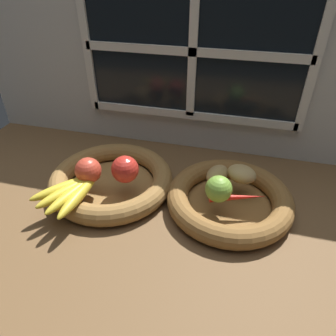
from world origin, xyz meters
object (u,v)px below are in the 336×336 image
apple_red_front (88,170)px  lime_near (219,189)px  potato_back (242,174)px  fruit_bowl_right (229,199)px  fruit_bowl_left (112,180)px  banana_bunch_front (71,191)px  chili_pepper (238,197)px  apple_red_right (125,169)px  potato_oblong (217,174)px

apple_red_front → lime_near: apple_red_front is taller
potato_back → lime_near: (-4.89, -8.83, 1.07)cm
fruit_bowl_right → apple_red_front: 36.22cm
fruit_bowl_left → banana_bunch_front: (-5.05, -11.43, 4.18)cm
banana_bunch_front → chili_pepper: size_ratio=1.31×
apple_red_right → banana_bunch_front: bearing=-139.6°
potato_back → chili_pepper: potato_back is taller
apple_red_front → potato_oblong: bearing=14.3°
apple_red_right → banana_bunch_front: apple_red_right is taller
fruit_bowl_right → potato_back: (2.13, 4.69, 4.94)cm
potato_oblong → fruit_bowl_right: bearing=-37.9°
apple_red_right → banana_bunch_front: 13.93cm
fruit_bowl_left → banana_bunch_front: bearing=-113.9°
lime_near → chili_pepper: size_ratio=0.47×
lime_near → chili_pepper: bearing=8.6°
chili_pepper → lime_near: bearing=171.7°
fruit_bowl_right → banana_bunch_front: banana_bunch_front is taller
lime_near → apple_red_front: bearing=-178.4°
lime_near → chili_pepper: 5.16cm
apple_red_right → chili_pepper: size_ratio=0.52×
potato_oblong → potato_back: bearing=15.9°
fruit_bowl_left → apple_red_front: apple_red_front is taller
apple_red_front → apple_red_right: 9.24cm
fruit_bowl_right → potato_back: bearing=65.6°
fruit_bowl_left → chili_pepper: 34.16cm
apple_red_front → lime_near: 32.60cm
fruit_bowl_left → potato_back: bearing=7.9°
potato_back → chili_pepper: bearing=-91.7°
fruit_bowl_left → potato_oblong: size_ratio=4.71×
apple_red_front → chili_pepper: size_ratio=0.49×
apple_red_right → lime_near: bearing=-3.9°
apple_red_front → banana_bunch_front: (-1.59, -6.40, -1.99)cm
lime_near → banana_bunch_front: bearing=-168.0°
potato_back → chili_pepper: size_ratio=0.55×
chili_pepper → banana_bunch_front: bearing=174.7°
lime_near → fruit_bowl_left: bearing=171.9°
potato_oblong → lime_near: bearing=-81.4°
potato_oblong → chili_pepper: bearing=-48.3°
fruit_bowl_right → lime_near: bearing=-123.7°
apple_red_front → fruit_bowl_left: bearing=55.4°
lime_near → fruit_bowl_right: bearing=56.3°
fruit_bowl_left → apple_red_right: apple_red_right is taller
potato_oblong → chili_pepper: 8.67cm
fruit_bowl_left → apple_red_front: 8.67cm
apple_red_right → lime_near: (23.70, -1.63, -0.31)cm
apple_red_right → potato_oblong: apple_red_right is taller
apple_red_front → potato_back: 38.73cm
apple_red_front → potato_oblong: apple_red_front is taller
potato_oblong → potato_back: 6.21cm
fruit_bowl_right → potato_back: size_ratio=4.22×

